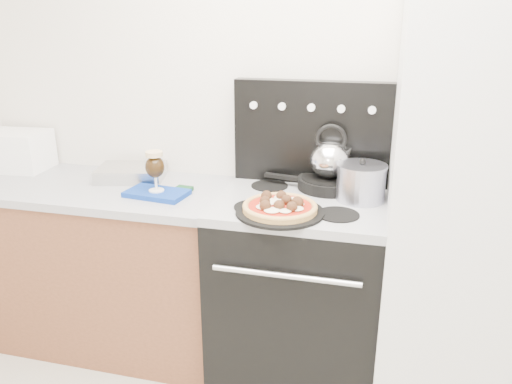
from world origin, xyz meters
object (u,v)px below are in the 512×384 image
(fridge, at_px, (467,209))
(toaster_oven, at_px, (16,150))
(pizza_pan, at_px, (280,212))
(tea_kettle, at_px, (330,156))
(base_cabinet, at_px, (97,266))
(stove_body, at_px, (298,292))
(oven_mitt, at_px, (157,193))
(pizza, at_px, (280,206))
(beer_glass, at_px, (155,171))
(stock_pot, at_px, (361,183))
(skillet, at_px, (329,183))

(fridge, bearing_deg, toaster_oven, 175.22)
(fridge, height_order, pizza_pan, fridge)
(pizza_pan, distance_m, tea_kettle, 0.44)
(base_cabinet, height_order, stove_body, stove_body)
(pizza_pan, relative_size, tea_kettle, 1.72)
(oven_mitt, relative_size, pizza, 0.92)
(toaster_oven, bearing_deg, fridge, -9.27)
(stove_body, relative_size, tea_kettle, 4.03)
(beer_glass, height_order, stock_pot, beer_glass)
(fridge, height_order, oven_mitt, fridge)
(beer_glass, xyz_separation_m, tea_kettle, (0.79, 0.25, 0.06))
(fridge, bearing_deg, base_cabinet, 178.41)
(skillet, height_order, tea_kettle, tea_kettle)
(stove_body, height_order, skillet, skillet)
(fridge, height_order, beer_glass, fridge)
(skillet, bearing_deg, toaster_oven, -179.43)
(skillet, xyz_separation_m, tea_kettle, (0.00, 0.00, 0.14))
(pizza_pan, bearing_deg, toaster_oven, 167.12)
(beer_glass, distance_m, pizza, 0.64)
(base_cabinet, distance_m, beer_glass, 0.73)
(base_cabinet, bearing_deg, pizza_pan, -11.51)
(fridge, relative_size, toaster_oven, 5.67)
(fridge, bearing_deg, pizza, -167.90)
(stove_body, relative_size, fridge, 0.46)
(pizza, bearing_deg, tea_kettle, 66.39)
(toaster_oven, bearing_deg, skillet, -3.92)
(pizza_pan, relative_size, stock_pot, 1.75)
(base_cabinet, bearing_deg, stock_pot, 1.49)
(base_cabinet, xyz_separation_m, oven_mitt, (0.42, -0.09, 0.48))
(base_cabinet, relative_size, stove_body, 1.65)
(base_cabinet, relative_size, tea_kettle, 6.64)
(fridge, relative_size, beer_glass, 9.65)
(base_cabinet, height_order, beer_glass, beer_glass)
(toaster_oven, bearing_deg, beer_glass, -18.24)
(toaster_oven, distance_m, beer_glass, 0.97)
(pizza_pan, distance_m, skillet, 0.41)
(toaster_oven, bearing_deg, base_cabinet, -20.07)
(beer_glass, relative_size, skillet, 0.66)
(base_cabinet, bearing_deg, tea_kettle, 7.61)
(stock_pot, bearing_deg, fridge, -10.95)
(pizza, relative_size, skillet, 1.05)
(skillet, bearing_deg, oven_mitt, -162.49)
(oven_mitt, xyz_separation_m, tea_kettle, (0.79, 0.25, 0.17))
(beer_glass, bearing_deg, tea_kettle, 17.51)
(base_cabinet, distance_m, oven_mitt, 0.65)
(oven_mitt, xyz_separation_m, beer_glass, (0.00, 0.00, 0.11))
(toaster_oven, bearing_deg, oven_mitt, -18.24)
(pizza_pan, height_order, pizza, pizza)
(beer_glass, bearing_deg, base_cabinet, 168.52)
(oven_mitt, bearing_deg, pizza, -11.54)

